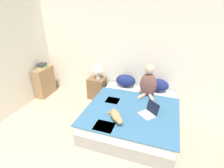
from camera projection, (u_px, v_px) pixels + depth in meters
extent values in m
cube|color=silver|center=(128.00, 51.00, 4.14)|extent=(5.55, 0.05, 2.55)
cube|color=#9E998E|center=(133.00, 118.00, 3.65)|extent=(1.70, 1.92, 0.27)
cube|color=silver|center=(133.00, 110.00, 3.56)|extent=(1.67, 1.89, 0.16)
cube|color=teal|center=(131.00, 111.00, 3.35)|extent=(1.75, 1.54, 0.02)
cube|color=#5B9384|center=(104.00, 126.00, 2.94)|extent=(0.33, 0.29, 0.01)
cube|color=#5B9384|center=(113.00, 100.00, 3.69)|extent=(0.27, 0.26, 0.01)
ellipsoid|color=navy|center=(126.00, 81.00, 4.23)|extent=(0.49, 0.28, 0.30)
ellipsoid|color=navy|center=(158.00, 85.00, 4.01)|extent=(0.49, 0.28, 0.30)
ellipsoid|color=brown|center=(148.00, 85.00, 3.77)|extent=(0.36, 0.20, 0.53)
sphere|color=#DBB293|center=(150.00, 69.00, 3.61)|extent=(0.21, 0.21, 0.21)
cylinder|color=#DBB293|center=(142.00, 96.00, 3.79)|extent=(0.17, 0.26, 0.07)
cylinder|color=#DBB293|center=(151.00, 97.00, 3.73)|extent=(0.17, 0.26, 0.07)
ellipsoid|color=tan|center=(116.00, 116.00, 3.07)|extent=(0.35, 0.38, 0.16)
sphere|color=tan|center=(120.00, 121.00, 2.89)|extent=(0.11, 0.11, 0.11)
cone|color=tan|center=(121.00, 119.00, 2.89)|extent=(0.05, 0.05, 0.05)
cone|color=tan|center=(118.00, 120.00, 2.87)|extent=(0.05, 0.05, 0.05)
cylinder|color=tan|center=(111.00, 111.00, 3.30)|extent=(0.11, 0.20, 0.03)
cube|color=#B7B7BC|center=(147.00, 115.00, 3.21)|extent=(0.36, 0.35, 0.02)
cube|color=black|center=(153.00, 107.00, 3.22)|extent=(0.25, 0.23, 0.22)
cube|color=brown|center=(97.00, 88.00, 4.59)|extent=(0.43, 0.34, 0.55)
sphere|color=tan|center=(94.00, 87.00, 4.38)|extent=(0.03, 0.03, 0.03)
cylinder|color=beige|center=(98.00, 78.00, 4.45)|extent=(0.11, 0.11, 0.06)
cylinder|color=beige|center=(98.00, 73.00, 4.40)|extent=(0.02, 0.02, 0.16)
cone|color=white|center=(98.00, 66.00, 4.31)|extent=(0.26, 0.26, 0.23)
cube|color=#99754C|center=(45.00, 82.00, 4.68)|extent=(0.24, 0.58, 0.77)
cube|color=beige|center=(42.00, 68.00, 4.50)|extent=(0.20, 0.20, 0.03)
cube|color=gold|center=(42.00, 67.00, 4.50)|extent=(0.20, 0.20, 0.03)
cube|color=#3D7A51|center=(42.00, 65.00, 4.48)|extent=(0.19, 0.23, 0.04)
cube|color=#2D2D33|center=(42.00, 64.00, 4.46)|extent=(0.21, 0.25, 0.03)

